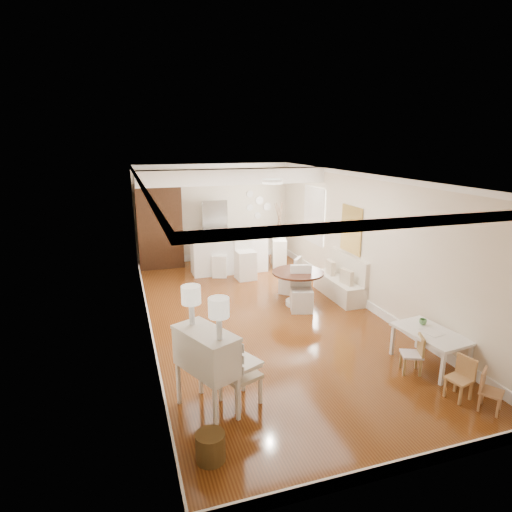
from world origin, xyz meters
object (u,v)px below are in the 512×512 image
bar_stool_left (220,259)px  fridge (227,231)px  breakfast_counter (229,253)px  wicker_basket (210,447)px  gustavian_armchair (240,373)px  kids_chair_a (459,378)px  slip_chair_far (290,275)px  sideboard (279,252)px  pantry_cabinet (159,226)px  slip_chair_near (302,289)px  kids_chair_c (492,391)px  bar_stool_right (245,257)px  secretary_bureau (207,372)px  kids_table (429,348)px  kids_chair_b (412,354)px  dining_table (298,288)px

bar_stool_left → fridge: size_ratio=0.51×
breakfast_counter → bar_stool_left: 0.45m
breakfast_counter → wicker_basket: bearing=-106.1°
gustavian_armchair → kids_chair_a: 3.01m
slip_chair_far → sideboard: slip_chair_far is taller
pantry_cabinet → slip_chair_near: bearing=-59.4°
slip_chair_far → bar_stool_left: size_ratio=0.93×
slip_chair_near → pantry_cabinet: bearing=137.4°
kids_chair_c → bar_stool_right: bar_stool_right is taller
sideboard → slip_chair_far: bearing=-87.4°
kids_chair_a → slip_chair_far: slip_chair_far is taller
secretary_bureau → slip_chair_far: 4.75m
wicker_basket → kids_chair_a: 3.50m
kids_table → kids_chair_c: size_ratio=2.00×
gustavian_armchair → breakfast_counter: size_ratio=0.42×
kids_table → pantry_cabinet: bearing=116.9°
kids_chair_c → bar_stool_right: (-1.50, 6.28, 0.31)m
wicker_basket → pantry_cabinet: bearing=88.2°
kids_chair_b → kids_chair_c: 1.20m
secretary_bureau → bar_stool_left: size_ratio=1.25×
slip_chair_far → fridge: bearing=-126.3°
slip_chair_far → bar_stool_right: 1.47m
secretary_bureau → slip_chair_near: bearing=22.8°
pantry_cabinet → kids_table: bearing=-63.1°
wicker_basket → bar_stool_right: size_ratio=0.28×
wicker_basket → secretary_bureau: bearing=80.4°
kids_chair_a → kids_chair_b: bearing=179.7°
kids_table → bar_stool_left: 5.86m
slip_chair_far → breakfast_counter: (-0.94, 2.00, 0.08)m
dining_table → sideboard: 2.98m
secretary_bureau → fridge: bearing=49.1°
kids_chair_c → pantry_cabinet: size_ratio=0.25×
gustavian_armchair → bar_stool_left: bar_stool_left is taller
kids_table → kids_chair_a: bearing=-104.6°
dining_table → secretary_bureau: bearing=-129.9°
bar_stool_left → bar_stool_right: bearing=-17.7°
breakfast_counter → pantry_cabinet: 2.11m
slip_chair_near → sideboard: bearing=94.3°
kids_chair_b → bar_stool_left: (-1.70, 5.56, 0.15)m
gustavian_armchair → dining_table: gustavian_armchair is taller
slip_chair_far → bar_stool_left: 2.13m
bar_stool_left → bar_stool_right: bar_stool_right is taller
bar_stool_left → kids_chair_a: bearing=-54.8°
pantry_cabinet → sideboard: 3.39m
dining_table → bar_stool_right: (-0.56, 2.05, 0.21)m
wicker_basket → slip_chair_near: slip_chair_near is taller
slip_chair_far → wicker_basket: bearing=8.9°
bar_stool_left → sideboard: bearing=32.3°
pantry_cabinet → fridge: pantry_cabinet is taller
gustavian_armchair → bar_stool_right: size_ratio=0.74×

